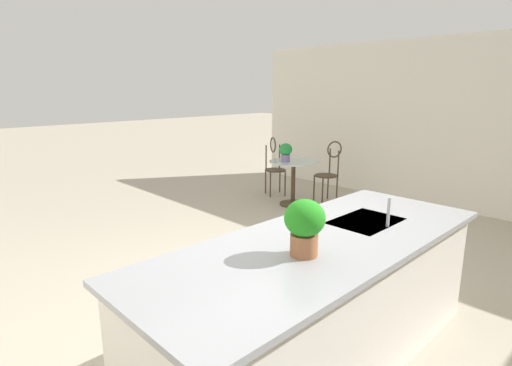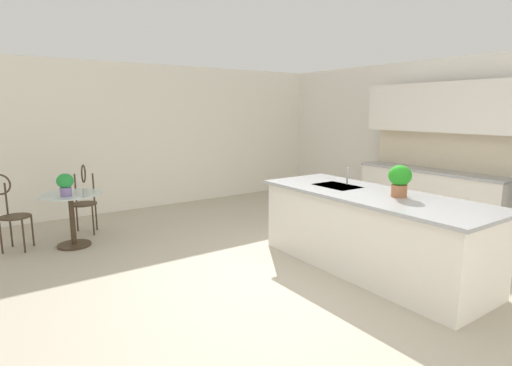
{
  "view_description": "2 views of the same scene",
  "coord_description": "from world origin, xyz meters",
  "px_view_note": "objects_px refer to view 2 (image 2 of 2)",
  "views": [
    {
      "loc": [
        2.41,
        2.37,
        1.92
      ],
      "look_at": [
        -0.72,
        -0.84,
        0.85
      ],
      "focal_mm": 28.32,
      "sensor_mm": 36.0,
      "label": 1
    },
    {
      "loc": [
        3.29,
        -2.85,
        1.87
      ],
      "look_at": [
        -1.01,
        0.13,
        0.92
      ],
      "focal_mm": 28.47,
      "sensor_mm": 36.0,
      "label": 2
    }
  ],
  "objects_px": {
    "chair_near_window": "(10,209)",
    "chair_by_island": "(84,196)",
    "bistro_table": "(72,215)",
    "potted_plant_on_table": "(65,183)",
    "potted_plant_counter_near": "(400,179)"
  },
  "relations": [
    {
      "from": "chair_near_window",
      "to": "potted_plant_on_table",
      "type": "relative_size",
      "value": 3.48
    },
    {
      "from": "potted_plant_on_table",
      "to": "potted_plant_counter_near",
      "type": "xyz_separation_m",
      "value": [
        3.05,
        2.86,
        0.21
      ]
    },
    {
      "from": "chair_near_window",
      "to": "potted_plant_counter_near",
      "type": "height_order",
      "value": "potted_plant_counter_near"
    },
    {
      "from": "chair_by_island",
      "to": "potted_plant_on_table",
      "type": "height_order",
      "value": "chair_by_island"
    },
    {
      "from": "chair_near_window",
      "to": "chair_by_island",
      "type": "xyz_separation_m",
      "value": [
        -0.3,
        0.99,
        0.0
      ]
    },
    {
      "from": "chair_by_island",
      "to": "bistro_table",
      "type": "bearing_deg",
      "value": -26.2
    },
    {
      "from": "bistro_table",
      "to": "chair_near_window",
      "type": "height_order",
      "value": "chair_near_window"
    },
    {
      "from": "potted_plant_on_table",
      "to": "potted_plant_counter_near",
      "type": "relative_size",
      "value": 0.85
    },
    {
      "from": "chair_near_window",
      "to": "potted_plant_counter_near",
      "type": "bearing_deg",
      "value": 45.25
    },
    {
      "from": "potted_plant_on_table",
      "to": "chair_by_island",
      "type": "bearing_deg",
      "value": 153.12
    },
    {
      "from": "chair_near_window",
      "to": "potted_plant_counter_near",
      "type": "relative_size",
      "value": 2.96
    },
    {
      "from": "chair_by_island",
      "to": "potted_plant_counter_near",
      "type": "bearing_deg",
      "value": 33.63
    },
    {
      "from": "bistro_table",
      "to": "potted_plant_counter_near",
      "type": "height_order",
      "value": "potted_plant_counter_near"
    },
    {
      "from": "bistro_table",
      "to": "potted_plant_counter_near",
      "type": "relative_size",
      "value": 2.28
    },
    {
      "from": "bistro_table",
      "to": "chair_near_window",
      "type": "relative_size",
      "value": 0.77
    }
  ]
}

